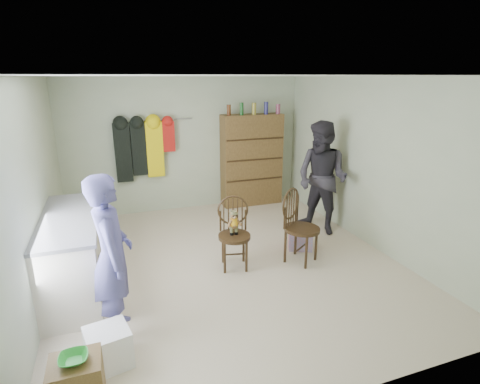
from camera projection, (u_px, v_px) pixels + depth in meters
name	position (u px, v px, depth m)	size (l,w,h in m)	color
ground_plane	(228.00, 262.00, 5.24)	(5.00, 5.00, 0.00)	beige
room_walls	(215.00, 145.00, 5.25)	(5.00, 5.00, 5.00)	beige
counter	(73.00, 253.00, 4.47)	(0.64, 1.86, 0.94)	silver
bowl	(73.00, 359.00, 2.69)	(0.21, 0.21, 0.05)	green
plastic_tub	(108.00, 347.00, 3.34)	(0.37, 0.35, 0.35)	white
chair_front	(234.00, 229.00, 5.00)	(0.52, 0.52, 0.97)	#362513
chair_far	(298.00, 223.00, 5.15)	(0.65, 0.65, 1.05)	#362513
striped_bag	(300.00, 237.00, 5.62)	(0.35, 0.27, 0.36)	pink
person_left	(112.00, 257.00, 3.61)	(0.60, 0.40, 1.66)	#535195
person_right	(322.00, 178.00, 6.05)	(0.89, 0.70, 1.84)	#2D2B33
dresser	(252.00, 160.00, 7.44)	(1.20, 0.39, 2.04)	brown
coat_rack	(143.00, 149.00, 6.74)	(1.42, 0.12, 1.09)	#99999E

